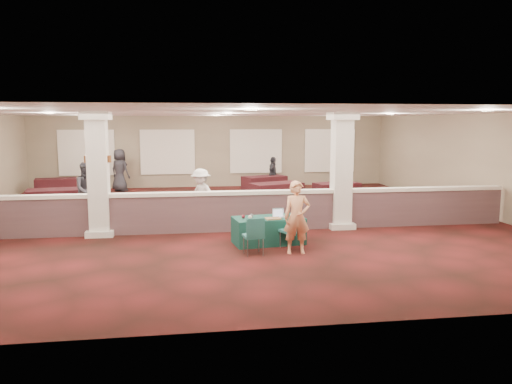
{
  "coord_description": "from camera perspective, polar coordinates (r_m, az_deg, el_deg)",
  "views": [
    {
      "loc": [
        -1.34,
        -14.73,
        2.96
      ],
      "look_at": [
        0.54,
        -2.0,
        1.13
      ],
      "focal_mm": 35.0,
      "sensor_mm": 36.0,
      "label": 1
    }
  ],
  "objects": [
    {
      "name": "yarn_red",
      "position": [
        12.0,
        -1.46,
        -2.83
      ],
      "size": [
        0.09,
        0.09,
        0.09
      ],
      "primitive_type": "sphere",
      "color": "maroon",
      "rests_on": "near_table"
    },
    {
      "name": "attendee_a",
      "position": [
        16.34,
        -18.7,
        0.25
      ],
      "size": [
        0.94,
        0.74,
        1.71
      ],
      "primitive_type": "imported",
      "rotation": [
        0.0,
        0.0,
        0.4
      ],
      "color": "black",
      "rests_on": "ground"
    },
    {
      "name": "knitting",
      "position": [
        11.93,
        1.95,
        -3.04
      ],
      "size": [
        0.39,
        0.31,
        0.03
      ],
      "primitive_type": "cube",
      "rotation": [
        0.0,
        0.0,
        0.13
      ],
      "color": "#B1661C",
      "rests_on": "near_table"
    },
    {
      "name": "ground",
      "position": [
        15.09,
        -3.13,
        -3.25
      ],
      "size": [
        16.0,
        16.0,
        0.0
      ],
      "primitive_type": "plane",
      "color": "#471211",
      "rests_on": "ground"
    },
    {
      "name": "far_table_back_left",
      "position": [
        22.01,
        -21.87,
        0.61
      ],
      "size": [
        1.72,
        1.07,
        0.65
      ],
      "primitive_type": "cube",
      "rotation": [
        0.0,
        0.0,
        0.18
      ],
      "color": "black",
      "rests_on": "ground"
    },
    {
      "name": "far_table_back_right",
      "position": [
        19.0,
        9.19,
        0.04
      ],
      "size": [
        1.82,
        1.21,
        0.68
      ],
      "primitive_type": "cube",
      "rotation": [
        0.0,
        0.0,
        0.24
      ],
      "color": "black",
      "rests_on": "ground"
    },
    {
      "name": "attendee_d",
      "position": [
        21.99,
        -15.3,
        2.42
      ],
      "size": [
        1.01,
        0.91,
        1.81
      ],
      "primitive_type": "imported",
      "rotation": [
        0.0,
        0.0,
        2.52
      ],
      "color": "black",
      "rests_on": "ground"
    },
    {
      "name": "conf_chair_main",
      "position": [
        11.63,
        4.21,
        -4.12
      ],
      "size": [
        0.56,
        0.56,
        0.86
      ],
      "rotation": [
        0.0,
        0.0,
        0.38
      ],
      "color": "#1C4E51",
      "rests_on": "ground"
    },
    {
      "name": "wall_right",
      "position": [
        17.5,
        23.95,
        2.92
      ],
      "size": [
        0.04,
        16.0,
        3.2
      ],
      "primitive_type": "cube",
      "color": "#7B6B55",
      "rests_on": "ground"
    },
    {
      "name": "woman",
      "position": [
        11.23,
        4.69,
        -2.91
      ],
      "size": [
        0.61,
        0.43,
        1.65
      ],
      "primitive_type": "imported",
      "rotation": [
        0.0,
        0.0,
        -0.05
      ],
      "color": "tan",
      "rests_on": "ground"
    },
    {
      "name": "yarn_grey",
      "position": [
        12.11,
        -0.52,
        -2.71
      ],
      "size": [
        0.09,
        0.09,
        0.09
      ],
      "primitive_type": "sphere",
      "color": "#4E4E53",
      "rests_on": "near_table"
    },
    {
      "name": "laptop_screen",
      "position": [
        12.24,
        2.54,
        -2.28
      ],
      "size": [
        0.29,
        0.05,
        0.19
      ],
      "primitive_type": "cube",
      "rotation": [
        0.0,
        0.0,
        0.13
      ],
      "color": "silver",
      "rests_on": "near_table"
    },
    {
      "name": "far_table_front_right",
      "position": [
        16.37,
        13.03,
        -1.22
      ],
      "size": [
        1.96,
        1.18,
        0.75
      ],
      "primitive_type": "cube",
      "rotation": [
        0.0,
        0.0,
        0.15
      ],
      "color": "black",
      "rests_on": "ground"
    },
    {
      "name": "attendee_c",
      "position": [
        21.11,
        1.93,
        2.03
      ],
      "size": [
        0.75,
        0.96,
        1.48
      ],
      "primitive_type": "imported",
      "rotation": [
        0.0,
        0.0,
        1.13
      ],
      "color": "black",
      "rests_on": "ground"
    },
    {
      "name": "scissors",
      "position": [
        12.08,
        4.39,
        -2.96
      ],
      "size": [
        0.11,
        0.04,
        0.01
      ],
      "primitive_type": "cube",
      "rotation": [
        0.0,
        0.0,
        0.13
      ],
      "color": "red",
      "rests_on": "near_table"
    },
    {
      "name": "wall_front",
      "position": [
        7.0,
        2.8,
        -3.13
      ],
      "size": [
        16.0,
        0.04,
        3.2
      ],
      "primitive_type": "cube",
      "color": "#7B6B55",
      "rests_on": "ground"
    },
    {
      "name": "column_right",
      "position": [
        13.99,
        9.74,
        2.53
      ],
      "size": [
        0.72,
        0.72,
        3.2
      ],
      "color": "silver",
      "rests_on": "ground"
    },
    {
      "name": "sconce_left",
      "position": [
        13.49,
        -18.82,
        3.57
      ],
      "size": [
        0.12,
        0.12,
        0.18
      ],
      "color": "brown",
      "rests_on": "column_left"
    },
    {
      "name": "conf_chair_side",
      "position": [
        11.08,
        -0.2,
        -4.71
      ],
      "size": [
        0.48,
        0.48,
        0.86
      ],
      "rotation": [
        0.0,
        0.0,
        0.12
      ],
      "color": "#1C4E51",
      "rests_on": "ground"
    },
    {
      "name": "wall_back",
      "position": [
        22.81,
        -5.01,
        4.62
      ],
      "size": [
        16.0,
        0.04,
        3.2
      ],
      "primitive_type": "cube",
      "color": "#7B6B55",
      "rests_on": "ground"
    },
    {
      "name": "attendee_b",
      "position": [
        14.9,
        -6.3,
        -0.36
      ],
      "size": [
        1.02,
        1.05,
        1.57
      ],
      "primitive_type": "imported",
      "rotation": [
        0.0,
        0.0,
        -0.83
      ],
      "color": "silver",
      "rests_on": "ground"
    },
    {
      "name": "screen_glow",
      "position": [
        12.24,
        2.55,
        -2.35
      ],
      "size": [
        0.26,
        0.04,
        0.17
      ],
      "primitive_type": "cube",
      "rotation": [
        0.0,
        0.0,
        0.13
      ],
      "color": "silver",
      "rests_on": "near_table"
    },
    {
      "name": "far_table_front_left",
      "position": [
        17.55,
        -21.71,
        -0.94
      ],
      "size": [
        2.04,
        1.27,
        0.77
      ],
      "primitive_type": "cube",
      "rotation": [
        0.0,
        0.0,
        0.18
      ],
      "color": "black",
      "rests_on": "ground"
    },
    {
      "name": "far_table_back_center",
      "position": [
        20.72,
        0.97,
        0.85
      ],
      "size": [
        1.96,
        1.47,
        0.71
      ],
      "primitive_type": "cube",
      "rotation": [
        0.0,
        0.0,
        0.38
      ],
      "color": "black",
      "rests_on": "ground"
    },
    {
      "name": "ceiling",
      "position": [
        14.8,
        -3.23,
        8.99
      ],
      "size": [
        16.0,
        16.0,
        0.02
      ],
      "primitive_type": "cube",
      "color": "white",
      "rests_on": "wall_back"
    },
    {
      "name": "column_left",
      "position": [
        13.48,
        -17.58,
        2.07
      ],
      "size": [
        0.72,
        0.72,
        3.2
      ],
      "color": "silver",
      "rests_on": "ground"
    },
    {
      "name": "yarn_cream",
      "position": [
        11.9,
        -0.68,
        -2.89
      ],
      "size": [
        0.1,
        0.1,
        0.1
      ],
      "primitive_type": "sphere",
      "color": "beige",
      "rests_on": "near_table"
    },
    {
      "name": "sconce_right",
      "position": [
        13.4,
        -16.46,
        3.64
      ],
      "size": [
        0.12,
        0.12,
        0.18
      ],
      "color": "brown",
      "rests_on": "column_left"
    },
    {
      "name": "near_table",
      "position": [
        12.2,
        1.43,
        -4.41
      ],
      "size": [
        1.78,
        1.05,
        0.65
      ],
      "primitive_type": "cube",
      "rotation": [
        0.0,
        0.0,
        0.13
      ],
      "color": "#0F3934",
      "rests_on": "ground"
    },
    {
      "name": "laptop_base",
      "position": [
        12.17,
        2.69,
        -2.85
      ],
      "size": [
        0.32,
        0.24,
        0.02
      ],
      "primitive_type": "cube",
      "rotation": [
        0.0,
        0.0,
        0.13
      ],
      "color": "silver",
      "rests_on": "near_table"
    },
    {
      "name": "partition_wall",
      "position": [
        13.51,
        -2.56,
        -2.13
      ],
      "size": [
        15.6,
        0.28,
        1.1
      ],
      "color": "#51363C",
      "rests_on": "ground"
    },
    {
      "name": "far_table_front_center",
      "position": [
        18.11,
        2.33,
        -0.14
      ],
      "size": [
        2.05,
        1.47,
        0.75
      ],
      "primitive_type": "cube",
      "rotation": [
        0.0,
        0.0,
        0.33
      ],
      "color": "black",
      "rests_on": "ground"
    }
  ]
}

